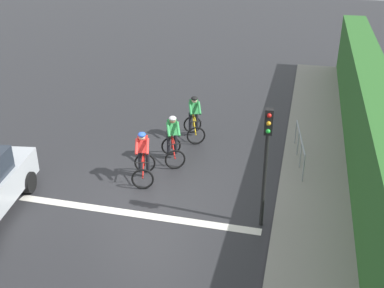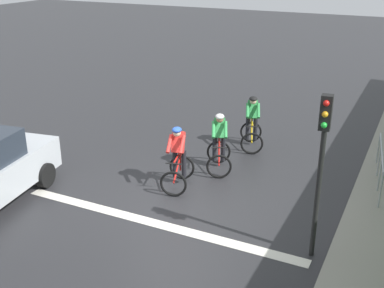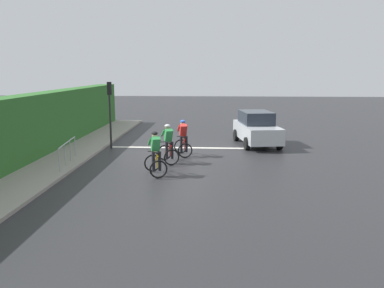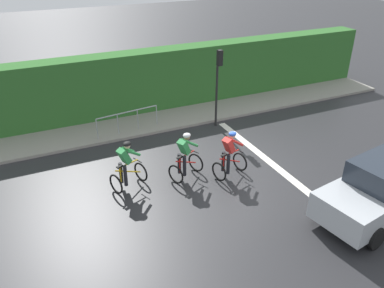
% 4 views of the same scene
% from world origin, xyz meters
% --- Properties ---
extents(ground_plane, '(80.00, 80.00, 0.00)m').
position_xyz_m(ground_plane, '(0.00, 0.00, 0.00)').
color(ground_plane, '#28282B').
extents(road_marking_stop_line, '(7.00, 0.30, 0.01)m').
position_xyz_m(road_marking_stop_line, '(0.00, -0.99, 0.00)').
color(road_marking_stop_line, silver).
rests_on(road_marking_stop_line, ground).
extents(cyclist_lead, '(1.02, 1.25, 1.66)m').
position_xyz_m(cyclist_lead, '(0.42, 4.23, 0.80)').
color(cyclist_lead, black).
rests_on(cyclist_lead, ground).
extents(cyclist_second, '(1.06, 1.26, 1.66)m').
position_xyz_m(cyclist_second, '(0.17, 2.27, 0.80)').
color(cyclist_second, black).
rests_on(cyclist_second, ground).
extents(cyclist_mid, '(0.94, 1.22, 1.66)m').
position_xyz_m(cyclist_mid, '(-0.35, 0.85, 0.80)').
color(cyclist_mid, black).
rests_on(cyclist_mid, ground).
extents(traffic_light_near_crossing, '(0.21, 0.31, 3.34)m').
position_xyz_m(traffic_light_near_crossing, '(3.44, -0.71, 2.22)').
color(traffic_light_near_crossing, black).
rests_on(traffic_light_near_crossing, ground).
extents(pedestrian_railing_kerbside, '(0.40, 2.71, 1.03)m').
position_xyz_m(pedestrian_railing_kerbside, '(4.25, 3.07, 0.76)').
color(pedestrian_railing_kerbside, '#999EA3').
rests_on(pedestrian_railing_kerbside, ground).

